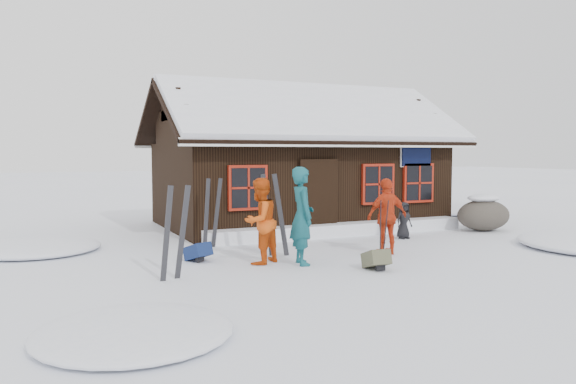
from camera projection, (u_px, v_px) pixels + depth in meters
name	position (u px, v px, depth m)	size (l,w,h in m)	color
ground	(333.00, 253.00, 12.46)	(120.00, 120.00, 0.00)	white
mountain_hut	(297.00, 174.00, 17.49)	(8.90, 6.09, 4.42)	black
snow_drift	(341.00, 229.00, 15.12)	(7.60, 0.60, 0.35)	white
snow_mounds	(353.00, 237.00, 14.84)	(20.60, 13.20, 0.48)	white
skier_teal	(302.00, 216.00, 11.14)	(0.71, 0.47, 1.95)	#124E56
skier_orange_left	(260.00, 221.00, 11.21)	(0.84, 0.65, 1.73)	#CA470E
skier_orange_right	(387.00, 216.00, 12.27)	(0.98, 0.41, 1.68)	red
skier_crouched	(404.00, 220.00, 14.54)	(0.47, 0.30, 0.96)	black
boulder	(483.00, 214.00, 16.05)	(1.61, 1.21, 0.94)	#514B41
ski_pair_left	(175.00, 234.00, 9.84)	(0.57, 0.14, 1.71)	black
ski_pair_mid	(274.00, 216.00, 12.08)	(0.65, 0.17, 1.83)	black
ski_pair_right	(212.00, 214.00, 13.16)	(0.53, 0.19, 1.68)	black
ski_poles	(383.00, 229.00, 12.04)	(0.22, 0.11, 1.25)	black
backpack_blue	(198.00, 255.00, 11.52)	(0.38, 0.50, 0.27)	navy
backpack_olive	(376.00, 262.00, 10.68)	(0.39, 0.52, 0.28)	#505139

